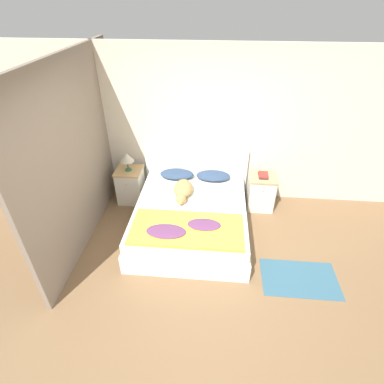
{
  "coord_description": "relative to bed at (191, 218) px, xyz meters",
  "views": [
    {
      "loc": [
        0.19,
        -2.48,
        3.16
      ],
      "look_at": [
        -0.15,
        1.26,
        0.59
      ],
      "focal_mm": 28.0,
      "sensor_mm": 36.0,
      "label": 1
    }
  ],
  "objects": [
    {
      "name": "wall_back",
      "position": [
        0.15,
        1.07,
        1.04
      ],
      "size": [
        9.0,
        0.06,
        2.55
      ],
      "color": "beige",
      "rests_on": "ground_plane"
    },
    {
      "name": "rug",
      "position": [
        1.51,
        -0.83,
        -0.24
      ],
      "size": [
        0.99,
        0.62,
        0.0
      ],
      "color": "#335B70",
      "rests_on": "ground_plane"
    },
    {
      "name": "quilt",
      "position": [
        -0.01,
        -0.57,
        0.27
      ],
      "size": [
        1.49,
        0.72,
        0.07
      ],
      "color": "yellow",
      "rests_on": "bed"
    },
    {
      "name": "table_lamp",
      "position": [
        -1.12,
        0.71,
        0.61
      ],
      "size": [
        0.24,
        0.24,
        0.31
      ],
      "color": "#336B4C",
      "rests_on": "nightstand_left"
    },
    {
      "name": "dog",
      "position": [
        -0.15,
        0.26,
        0.33
      ],
      "size": [
        0.29,
        0.68,
        0.18
      ],
      "color": "tan",
      "rests_on": "bed"
    },
    {
      "name": "nightstand_right",
      "position": [
        1.12,
        0.71,
        0.07
      ],
      "size": [
        0.44,
        0.44,
        0.61
      ],
      "color": "silver",
      "rests_on": "ground_plane"
    },
    {
      "name": "pillow_left",
      "position": [
        -0.31,
        0.76,
        0.31
      ],
      "size": [
        0.57,
        0.32,
        0.12
      ],
      "color": "navy",
      "rests_on": "bed"
    },
    {
      "name": "book_stack",
      "position": [
        1.12,
        0.71,
        0.4
      ],
      "size": [
        0.16,
        0.21,
        0.05
      ],
      "color": "#232328",
      "rests_on": "nightstand_right"
    },
    {
      "name": "pillow_right",
      "position": [
        0.31,
        0.76,
        0.31
      ],
      "size": [
        0.57,
        0.32,
        0.12
      ],
      "color": "navy",
      "rests_on": "bed"
    },
    {
      "name": "nightstand_left",
      "position": [
        -1.12,
        0.71,
        0.07
      ],
      "size": [
        0.44,
        0.44,
        0.61
      ],
      "color": "silver",
      "rests_on": "ground_plane"
    },
    {
      "name": "bed",
      "position": [
        0.0,
        0.0,
        0.0
      ],
      "size": [
        1.69,
        1.94,
        0.49
      ],
      "color": "white",
      "rests_on": "ground_plane"
    },
    {
      "name": "wall_side_left",
      "position": [
        -1.54,
        -0.01,
        1.04
      ],
      "size": [
        0.06,
        3.1,
        2.55
      ],
      "color": "gray",
      "rests_on": "ground_plane"
    },
    {
      "name": "headboard",
      "position": [
        0.0,
        0.99,
        0.25
      ],
      "size": [
        1.77,
        0.06,
        0.93
      ],
      "color": "white",
      "rests_on": "ground_plane"
    },
    {
      "name": "ground_plane",
      "position": [
        0.15,
        -1.06,
        -0.24
      ],
      "size": [
        16.0,
        16.0,
        0.0
      ],
      "primitive_type": "plane",
      "color": "brown"
    }
  ]
}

